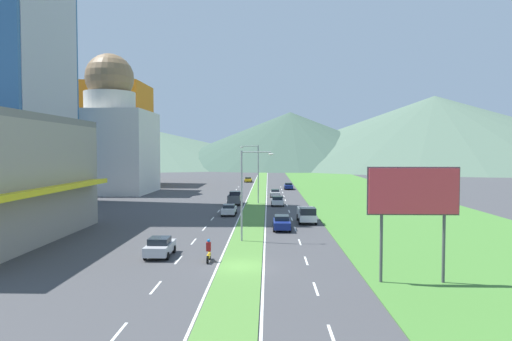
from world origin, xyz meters
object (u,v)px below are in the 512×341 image
object	(u,v)px
car_2	(282,222)
car_1	(289,186)
street_lamp_mid	(256,170)
pickup_truck_1	(307,215)
car_0	(229,209)
street_lamp_near	(245,189)
car_3	(248,179)
car_6	(160,247)
car_4	(275,193)
motorcycle_rider	(209,252)
car_5	(277,201)
billboard_roadside	(413,196)
pickup_truck_0	(235,198)

from	to	relation	value
car_2	car_1	bearing A→B (deg)	176.64
street_lamp_mid	pickup_truck_1	bearing A→B (deg)	-71.20
street_lamp_mid	car_1	world-z (taller)	street_lamp_mid
street_lamp_mid	car_0	xyz separation A→B (m)	(-3.34, -13.21, -4.78)
street_lamp_near	car_2	bearing A→B (deg)	61.04
car_3	car_6	bearing A→B (deg)	177.85
street_lamp_mid	car_2	world-z (taller)	street_lamp_mid
car_3	car_4	size ratio (longest dim) A/B	1.03
car_2	motorcycle_rider	xyz separation A→B (m)	(-6.19, -14.67, -0.05)
car_6	car_3	bearing A→B (deg)	-2.15
street_lamp_near	motorcycle_rider	world-z (taller)	street_lamp_near
car_0	car_2	world-z (taller)	car_2
car_0	street_lamp_mid	bearing A→B (deg)	-14.18
car_5	pickup_truck_1	bearing A→B (deg)	10.62
car_0	car_4	xyz separation A→B (m)	(6.62, 24.24, -0.00)
street_lamp_near	car_2	xyz separation A→B (m)	(3.68, 6.66, -4.29)
billboard_roadside	car_6	xyz separation A→B (m)	(-18.45, 7.14, -4.99)
pickup_truck_1	motorcycle_rider	world-z (taller)	pickup_truck_1
billboard_roadside	street_lamp_near	bearing A→B (deg)	130.88
car_3	car_4	distance (m)	41.32
pickup_truck_0	car_0	bearing A→B (deg)	-179.37
car_5	car_2	bearing A→B (deg)	0.12
motorcycle_rider	car_3	bearing A→B (deg)	0.58
street_lamp_mid	car_1	bearing A→B (deg)	76.89
car_2	car_6	size ratio (longest dim) A/B	1.13
billboard_roadside	car_6	world-z (taller)	billboard_roadside
street_lamp_mid	billboard_roadside	bearing A→B (deg)	-75.56
car_2	car_3	bearing A→B (deg)	-174.68
car_4	car_2	bearing A→B (deg)	0.33
street_lamp_mid	car_2	bearing A→B (deg)	-81.89
car_2	car_5	world-z (taller)	car_2
motorcycle_rider	car_6	bearing A→B (deg)	68.76
motorcycle_rider	street_lamp_mid	bearing A→B (deg)	-3.95
car_5	pickup_truck_0	size ratio (longest dim) A/B	0.76
car_2	pickup_truck_0	size ratio (longest dim) A/B	0.87
car_3	motorcycle_rider	size ratio (longest dim) A/B	2.35
car_3	car_6	distance (m)	89.30
car_2	car_0	bearing A→B (deg)	-148.77
street_lamp_mid	car_0	bearing A→B (deg)	-104.18
pickup_truck_1	car_1	bearing A→B (deg)	-179.89
street_lamp_near	motorcycle_rider	size ratio (longest dim) A/B	4.38
street_lamp_near	car_1	xyz separation A→B (m)	(6.78, 59.36, -4.34)
car_3	car_5	bearing A→B (deg)	-172.57
pickup_truck_0	pickup_truck_1	size ratio (longest dim) A/B	1.00
billboard_roadside	car_5	distance (m)	43.29
car_0	motorcycle_rider	distance (m)	25.93
billboard_roadside	pickup_truck_1	distance (m)	25.92
street_lamp_mid	pickup_truck_1	size ratio (longest dim) A/B	1.79
street_lamp_near	car_6	distance (m)	10.23
car_1	car_4	bearing A→B (deg)	-10.85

